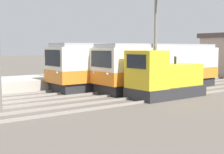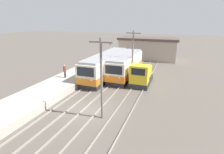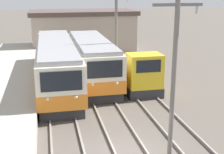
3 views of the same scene
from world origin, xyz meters
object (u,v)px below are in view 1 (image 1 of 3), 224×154
(commuter_train_center, at_px, (160,68))
(catenary_mast_mid, at_px, (156,38))
(person_on_platform, at_px, (48,64))
(shunting_locomotive, at_px, (163,79))
(commuter_train_left, at_px, (128,66))

(commuter_train_center, height_order, catenary_mast_mid, catenary_mast_mid)
(person_on_platform, bearing_deg, commuter_train_center, 41.28)
(shunting_locomotive, relative_size, person_on_platform, 2.85)
(commuter_train_left, xyz_separation_m, commuter_train_center, (2.80, 0.80, -0.02))
(commuter_train_center, height_order, person_on_platform, commuter_train_center)
(shunting_locomotive, relative_size, catenary_mast_mid, 0.74)
(catenary_mast_mid, height_order, person_on_platform, catenary_mast_mid)
(shunting_locomotive, bearing_deg, catenary_mast_mid, 152.58)
(commuter_train_left, xyz_separation_m, person_on_platform, (-4.04, -5.20, 0.19))
(commuter_train_left, height_order, person_on_platform, commuter_train_left)
(shunting_locomotive, height_order, catenary_mast_mid, catenary_mast_mid)
(commuter_train_left, relative_size, catenary_mast_mid, 1.94)
(shunting_locomotive, bearing_deg, person_on_platform, -161.57)
(commuter_train_center, bearing_deg, commuter_train_left, -163.99)
(commuter_train_left, height_order, catenary_mast_mid, catenary_mast_mid)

